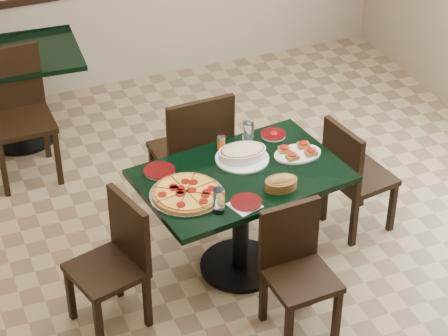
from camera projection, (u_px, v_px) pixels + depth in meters
name	position (u px, v px, depth m)	size (l,w,h in m)	color
floor	(238.00, 266.00, 5.76)	(5.50, 5.50, 0.00)	#8B7650
main_table	(241.00, 197.00, 5.43)	(1.33, 0.95, 0.75)	black
back_table	(13.00, 80.00, 6.79)	(1.11, 0.84, 0.75)	black
chair_far	(195.00, 150.00, 5.89)	(0.48, 0.48, 1.00)	black
chair_near	(296.00, 264.00, 5.08)	(0.40, 0.40, 0.82)	black
chair_right	(352.00, 173.00, 5.84)	(0.45, 0.45, 0.84)	black
chair_left	(116.00, 257.00, 5.11)	(0.48, 0.48, 0.84)	black
back_chair_near	(17.00, 106.00, 6.39)	(0.46, 0.46, 0.98)	black
pepperoni_pizza	(187.00, 193.00, 5.13)	(0.44, 0.44, 0.04)	silver
lasagna_casserole	(242.00, 153.00, 5.43)	(0.34, 0.34, 0.09)	silver
bread_basket	(281.00, 183.00, 5.18)	(0.21, 0.15, 0.09)	brown
bruschetta_platter	(298.00, 152.00, 5.49)	(0.32, 0.22, 0.05)	silver
side_plate_near	(246.00, 203.00, 5.07)	(0.19, 0.19, 0.02)	silver
side_plate_far_r	(273.00, 134.00, 5.69)	(0.17, 0.17, 0.03)	silver
side_plate_far_l	(159.00, 171.00, 5.34)	(0.20, 0.20, 0.02)	silver
napkin_setting	(245.00, 205.00, 5.05)	(0.19, 0.19, 0.01)	white
water_glass_a	(248.00, 133.00, 5.56)	(0.07, 0.07, 0.16)	white
water_glass_b	(219.00, 201.00, 4.97)	(0.07, 0.07, 0.15)	white
pepper_shaker	(221.00, 143.00, 5.53)	(0.05, 0.05, 0.09)	#D05116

